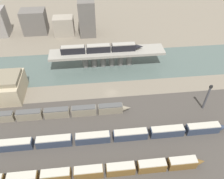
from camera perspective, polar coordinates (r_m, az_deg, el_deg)
ground_plane at (r=96.88m, az=-0.10°, el=-0.84°), size 400.00×400.00×0.00m
railbed_yard at (r=81.16m, az=1.69°, el=-12.45°), size 280.00×42.00×0.01m
river_water at (r=112.85m, az=-1.19°, el=6.36°), size 320.00×26.76×0.01m
bridge at (r=109.22m, az=-1.24°, el=9.07°), size 56.31×8.97×8.47m
train_on_bridge at (r=107.00m, az=-2.76°, el=10.71°), size 39.92×3.07×3.68m
train_yard_near at (r=72.46m, az=-5.22°, el=-20.63°), size 71.96×2.91×3.93m
train_yard_mid at (r=79.29m, az=1.03°, el=-12.04°), size 83.78×2.94×3.77m
train_yard_far at (r=88.47m, az=-13.56°, el=-5.88°), size 55.39×2.65×4.01m
signal_tower at (r=93.83m, az=23.51°, el=-1.87°), size 1.00×0.84×12.23m
city_block_left at (r=147.44m, az=-19.60°, el=16.35°), size 14.42×10.03×14.41m
city_block_center at (r=141.07m, az=-12.46°, el=15.89°), size 11.93×8.25×11.22m
city_block_right at (r=137.86m, az=-6.55°, el=18.23°), size 9.60×12.65×21.12m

